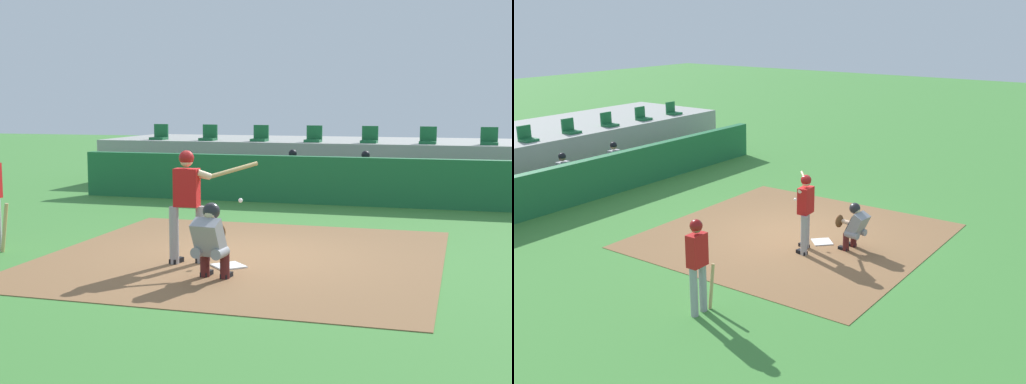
% 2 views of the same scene
% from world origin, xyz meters
% --- Properties ---
extents(ground_plane, '(80.00, 80.00, 0.00)m').
position_xyz_m(ground_plane, '(0.00, 0.00, 0.00)').
color(ground_plane, '#428438').
extents(dirt_infield, '(6.40, 6.40, 0.01)m').
position_xyz_m(dirt_infield, '(0.00, 0.00, 0.01)').
color(dirt_infield, olive).
rests_on(dirt_infield, ground).
extents(home_plate, '(0.62, 0.62, 0.02)m').
position_xyz_m(home_plate, '(0.00, -0.80, 0.02)').
color(home_plate, white).
rests_on(home_plate, dirt_infield).
extents(batter_at_plate, '(1.23, 0.90, 1.80)m').
position_xyz_m(batter_at_plate, '(-0.67, -0.74, 1.04)').
color(batter_at_plate, '#99999E').
rests_on(batter_at_plate, ground).
extents(catcher_crouched, '(0.51, 1.93, 1.13)m').
position_xyz_m(catcher_crouched, '(0.01, -1.60, 0.61)').
color(catcher_crouched, gray).
rests_on(catcher_crouched, ground).
extents(on_deck_batter, '(0.58, 0.23, 1.79)m').
position_xyz_m(on_deck_batter, '(-4.31, -0.76, 1.02)').
color(on_deck_batter, '#99999E').
rests_on(on_deck_batter, ground).
extents(dugout_wall, '(13.00, 0.30, 1.20)m').
position_xyz_m(dugout_wall, '(0.00, 6.50, 0.60)').
color(dugout_wall, '#1E6638').
rests_on(dugout_wall, ground).
extents(dugout_bench, '(11.80, 0.44, 0.45)m').
position_xyz_m(dugout_bench, '(0.00, 7.50, 0.23)').
color(dugout_bench, olive).
rests_on(dugout_bench, ground).
extents(dugout_player_0, '(0.49, 0.70, 1.30)m').
position_xyz_m(dugout_player_0, '(-0.98, 7.34, 0.67)').
color(dugout_player_0, '#939399').
rests_on(dugout_player_0, ground).
extents(dugout_player_1, '(0.49, 0.70, 1.30)m').
position_xyz_m(dugout_player_1, '(0.97, 7.34, 0.67)').
color(dugout_player_1, '#939399').
rests_on(dugout_player_1, ground).
extents(stands_platform, '(15.00, 4.40, 1.40)m').
position_xyz_m(stands_platform, '(0.00, 10.90, 0.70)').
color(stands_platform, '#9E9E99').
rests_on(stands_platform, ground).
extents(stadium_seat_3, '(0.46, 0.46, 0.48)m').
position_xyz_m(stadium_seat_3, '(-0.81, 9.38, 1.53)').
color(stadium_seat_3, '#196033').
rests_on(stadium_seat_3, stands_platform).
extents(stadium_seat_4, '(0.46, 0.46, 0.48)m').
position_xyz_m(stadium_seat_4, '(0.81, 9.38, 1.53)').
color(stadium_seat_4, '#196033').
rests_on(stadium_seat_4, stands_platform).
extents(stadium_seat_5, '(0.46, 0.46, 0.48)m').
position_xyz_m(stadium_seat_5, '(2.44, 9.38, 1.53)').
color(stadium_seat_5, '#196033').
rests_on(stadium_seat_5, stands_platform).
extents(stadium_seat_6, '(0.46, 0.46, 0.48)m').
position_xyz_m(stadium_seat_6, '(4.06, 9.38, 1.53)').
color(stadium_seat_6, '#196033').
rests_on(stadium_seat_6, stands_platform).
extents(stadium_seat_7, '(0.46, 0.46, 0.48)m').
position_xyz_m(stadium_seat_7, '(5.69, 9.38, 1.53)').
color(stadium_seat_7, '#196033').
rests_on(stadium_seat_7, stands_platform).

